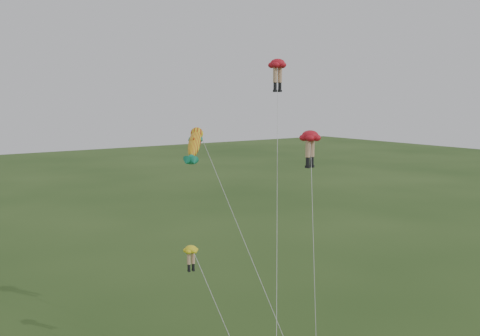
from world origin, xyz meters
TOP-DOWN VIEW (x-y plane):
  - legs_kite_red_high at (6.87, 7.90)m, footprint 8.43×10.30m
  - legs_kite_red_mid at (5.08, 2.37)m, footprint 3.75×5.02m
  - legs_kite_yellow at (-1.82, 5.47)m, footprint 1.08×9.07m
  - fish_kite at (-0.44, 7.43)m, footprint 3.31×10.83m

SIDE VIEW (x-z plane):
  - legs_kite_yellow at x=-1.82m, z-range 3.26..11.16m
  - fish_kite at x=-0.44m, z-range 6.43..21.89m
  - legs_kite_red_mid at x=5.08m, z-range 6.78..21.89m
  - legs_kite_red_high at x=6.87m, z-range 9.12..29.14m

